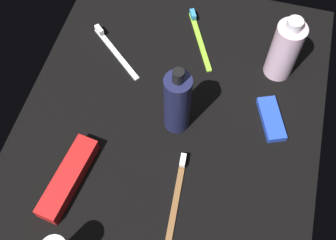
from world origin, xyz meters
The scene contains 8 objects.
ground_plane centered at (0.00, 0.00, -0.60)cm, with size 84.00×64.00×1.20cm, color black.
lotion_bottle centered at (1.52, -1.50, 8.23)cm, with size 5.45×5.45×18.74cm.
bodywash_bottle centered at (20.59, -20.49, 7.55)cm, with size 6.28×6.28×16.66cm.
toothbrush_white centered at (16.35, 17.57, 0.61)cm, with size 12.48×14.57×2.10cm.
toothbrush_brown centered at (-13.70, -5.50, 0.61)cm, with size 18.04×2.53×2.10cm.
toothbrush_lime centered at (25.26, -1.01, 0.61)cm, with size 16.62×9.15×2.10cm.
toothpaste_box_red centered at (-16.79, 15.82, 1.60)cm, with size 17.60×4.40×3.20cm, color red.
snack_bar_blue centered at (7.11, -20.97, 0.75)cm, with size 10.40×4.00×1.50cm, color blue.
Camera 1 is at (-40.19, -10.61, 79.20)cm, focal length 44.82 mm.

